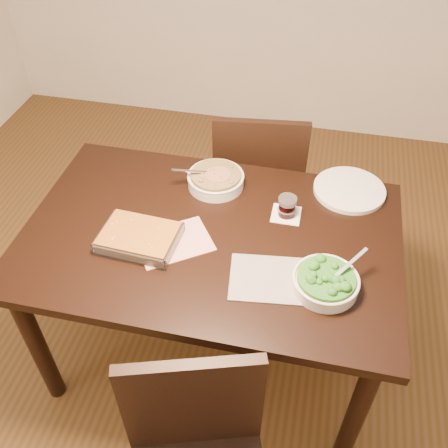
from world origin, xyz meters
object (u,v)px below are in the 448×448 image
baking_dish (139,238)px  chair_far (259,179)px  dinner_plate (349,190)px  stew_bowl (216,179)px  wine_tumbler (287,206)px  broccoli_bowl (326,282)px  table (211,251)px

baking_dish → chair_far: (0.32, 0.77, -0.27)m
dinner_plate → chair_far: size_ratio=0.32×
stew_bowl → wine_tumbler: bearing=-21.0°
chair_far → baking_dish: bearing=60.3°
broccoli_bowl → dinner_plate: 0.53m
dinner_plate → broccoli_bowl: bearing=-96.6°
wine_tumbler → stew_bowl: bearing=159.0°
baking_dish → chair_far: chair_far is taller
broccoli_bowl → wine_tumbler: 0.37m
stew_bowl → broccoli_bowl: (0.48, -0.45, -0.00)m
wine_tumbler → chair_far: bearing=109.8°
broccoli_bowl → baking_dish: (-0.67, 0.07, -0.01)m
broccoli_bowl → dinner_plate: broccoli_bowl is taller
stew_bowl → chair_far: chair_far is taller
table → wine_tumbler: (0.26, 0.17, 0.14)m
table → wine_tumbler: wine_tumbler is taller
table → stew_bowl: stew_bowl is taller
chair_far → broccoli_bowl: bearing=106.1°
baking_dish → wine_tumbler: bearing=31.4°
broccoli_bowl → wine_tumbler: size_ratio=2.77×
table → stew_bowl: size_ratio=5.70×
chair_far → wine_tumbler: bearing=102.9°
table → chair_far: 0.69m
table → chair_far: size_ratio=1.54×
table → dinner_plate: dinner_plate is taller
table → dinner_plate: size_ratio=4.85×
baking_dish → dinner_plate: baking_dish is taller
dinner_plate → chair_far: (-0.41, 0.31, -0.25)m
stew_bowl → baking_dish: (-0.20, -0.38, -0.01)m
chair_far → table: bearing=76.2°
baking_dish → wine_tumbler: (0.50, 0.26, 0.02)m
broccoli_bowl → chair_far: chair_far is taller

